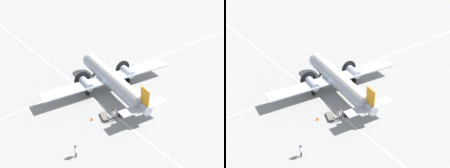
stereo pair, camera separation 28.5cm
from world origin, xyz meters
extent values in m
plane|color=gray|center=(0.00, 0.00, 0.00)|extent=(300.00, 300.00, 0.00)
cube|color=silver|center=(0.00, -4.49, 0.00)|extent=(120.00, 0.16, 0.01)
cube|color=silver|center=(3.56, 0.00, 0.00)|extent=(0.16, 120.00, 0.01)
cylinder|color=#ADB2BC|center=(0.00, 0.00, 2.33)|extent=(4.74, 16.78, 2.45)
cylinder|color=silver|center=(0.00, 0.00, 3.00)|extent=(3.90, 15.87, 1.72)
sphere|color=#ADB2BC|center=(-1.15, -8.22, 2.33)|extent=(2.33, 2.33, 2.33)
cylinder|color=#ADB2BC|center=(1.15, 8.22, 2.45)|extent=(1.79, 3.39, 1.35)
cube|color=orange|center=(1.24, 8.82, 4.17)|extent=(0.39, 1.82, 2.82)
cube|color=#ADB2BC|center=(1.21, 8.62, 2.57)|extent=(7.57, 2.63, 0.10)
cube|color=#ADB2BC|center=(-0.17, -1.20, 2.02)|extent=(23.32, 5.83, 0.20)
cylinder|color=#ADB2BC|center=(3.69, -2.03, 2.04)|extent=(1.73, 2.99, 1.35)
cylinder|color=black|center=(3.48, -3.57, 2.04)|extent=(2.81, 0.43, 2.83)
sphere|color=black|center=(3.46, -3.72, 2.04)|extent=(0.47, 0.47, 0.47)
cylinder|color=#ADB2BC|center=(-4.11, -0.94, 2.04)|extent=(1.73, 2.99, 1.35)
cylinder|color=black|center=(-4.33, -2.48, 2.04)|extent=(2.81, 0.43, 2.83)
sphere|color=black|center=(-4.35, -2.62, 2.04)|extent=(0.47, 0.47, 0.47)
cylinder|color=#4C4C51|center=(3.73, -1.75, 1.03)|extent=(0.18, 0.18, 0.95)
cylinder|color=black|center=(3.73, -1.75, 0.55)|extent=(0.45, 1.13, 1.10)
cylinder|color=#4C4C51|center=(-4.07, -0.65, 1.03)|extent=(0.18, 0.18, 0.95)
cylinder|color=black|center=(-4.07, -0.65, 0.55)|extent=(0.45, 1.13, 1.10)
cylinder|color=#4C4C51|center=(-0.90, -6.41, 0.79)|extent=(0.14, 0.14, 0.87)
cylinder|color=black|center=(-0.90, -6.41, 0.35)|extent=(0.28, 0.72, 0.70)
cylinder|color=#2D2D33|center=(12.46, 8.68, 0.41)|extent=(0.12, 0.12, 0.83)
cylinder|color=#2D2D33|center=(12.29, 8.51, 0.41)|extent=(0.12, 0.12, 0.83)
cube|color=silver|center=(12.37, 8.59, 1.14)|extent=(0.42, 0.41, 0.62)
sphere|color=tan|center=(12.37, 8.59, 1.59)|extent=(0.28, 0.28, 0.28)
cylinder|color=silver|center=(12.55, 8.76, 1.10)|extent=(0.10, 0.10, 0.59)
cylinder|color=silver|center=(12.19, 8.43, 1.10)|extent=(0.10, 0.10, 0.59)
cube|color=black|center=(12.44, 8.52, 1.21)|extent=(0.04, 0.04, 0.40)
cylinder|color=#2D2D33|center=(12.37, 8.59, 1.70)|extent=(0.41, 0.41, 0.07)
cylinder|color=#473D2D|center=(3.94, 5.80, 0.42)|extent=(0.12, 0.12, 0.85)
cylinder|color=#473D2D|center=(3.79, 5.61, 0.42)|extent=(0.12, 0.12, 0.85)
cube|color=white|center=(3.87, 5.70, 1.16)|extent=(0.41, 0.44, 0.63)
sphere|color=#8C6647|center=(3.87, 5.70, 1.62)|extent=(0.28, 0.28, 0.28)
cylinder|color=white|center=(4.02, 5.90, 1.13)|extent=(0.10, 0.10, 0.60)
cylinder|color=white|center=(3.71, 5.51, 1.13)|extent=(0.10, 0.10, 0.60)
cylinder|color=#473D2D|center=(3.87, 5.70, 1.74)|extent=(0.42, 0.42, 0.07)
cylinder|color=navy|center=(4.47, 6.11, 0.42)|extent=(0.12, 0.12, 0.85)
cylinder|color=navy|center=(4.69, 5.99, 0.42)|extent=(0.12, 0.12, 0.85)
cube|color=white|center=(4.58, 6.05, 1.16)|extent=(0.45, 0.36, 0.63)
sphere|color=tan|center=(4.58, 6.05, 1.62)|extent=(0.28, 0.28, 0.28)
cylinder|color=white|center=(4.36, 6.17, 1.13)|extent=(0.10, 0.10, 0.60)
cylinder|color=white|center=(4.81, 5.93, 1.13)|extent=(0.10, 0.10, 0.60)
cube|color=maroon|center=(4.63, 6.14, 1.24)|extent=(0.05, 0.03, 0.41)
cube|color=#232328|center=(3.26, 5.79, 0.27)|extent=(0.34, 0.19, 0.54)
cube|color=black|center=(3.26, 5.79, 0.57)|extent=(0.12, 0.13, 0.02)
cube|color=#47331E|center=(2.94, 6.08, 0.21)|extent=(0.45, 0.13, 0.43)
cube|color=#312315|center=(2.94, 6.08, 0.46)|extent=(0.16, 0.09, 0.02)
cube|color=#6B665B|center=(5.01, 4.64, 0.30)|extent=(1.66, 2.29, 0.04)
cube|color=#6B665B|center=(5.36, 5.58, 0.54)|extent=(0.95, 0.39, 0.04)
cylinder|color=#6B665B|center=(5.80, 5.41, 0.43)|extent=(0.04, 0.04, 0.22)
cylinder|color=#6B665B|center=(4.92, 5.74, 0.43)|extent=(0.04, 0.04, 0.22)
cylinder|color=black|center=(5.10, 3.76, 0.14)|extent=(0.16, 0.28, 0.28)
cylinder|color=black|center=(4.36, 4.04, 0.14)|extent=(0.16, 0.28, 0.28)
cylinder|color=black|center=(5.66, 5.23, 0.14)|extent=(0.16, 0.28, 0.28)
cylinder|color=black|center=(4.91, 5.52, 0.14)|extent=(0.16, 0.28, 0.28)
cube|color=orange|center=(6.80, 3.94, 0.01)|extent=(0.42, 0.42, 0.03)
cone|color=orange|center=(6.80, 3.94, 0.28)|extent=(0.36, 0.36, 0.56)
camera|label=1|loc=(24.13, 30.70, 25.86)|focal=45.00mm
camera|label=2|loc=(23.90, 30.88, 25.86)|focal=45.00mm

